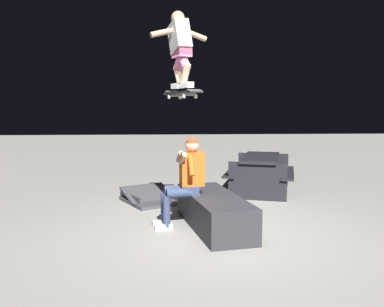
% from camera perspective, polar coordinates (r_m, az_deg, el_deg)
% --- Properties ---
extents(ground_plane, '(40.00, 40.00, 0.00)m').
position_cam_1_polar(ground_plane, '(5.89, 3.35, -10.96)').
color(ground_plane, gray).
extents(ledge_box_main, '(2.04, 1.02, 0.48)m').
position_cam_1_polar(ledge_box_main, '(6.10, 3.01, -7.99)').
color(ledge_box_main, '#28282D').
rests_on(ledge_box_main, ground).
extents(person_sitting_on_ledge, '(0.60, 0.78, 1.32)m').
position_cam_1_polar(person_sitting_on_ledge, '(6.05, -0.98, -3.33)').
color(person_sitting_on_ledge, '#2D3856').
rests_on(person_sitting_on_ledge, ground).
extents(skateboard, '(1.02, 0.56, 0.13)m').
position_cam_1_polar(skateboard, '(6.07, -1.40, 8.30)').
color(skateboard, black).
extents(skater_airborne, '(0.63, 0.85, 1.12)m').
position_cam_1_polar(skater_airborne, '(6.18, -1.64, 14.67)').
color(skater_airborne, white).
extents(kicker_ramp, '(1.32, 1.27, 0.34)m').
position_cam_1_polar(kicker_ramp, '(7.72, -5.56, -6.30)').
color(kicker_ramp, '#38383D').
rests_on(kicker_ramp, ground).
extents(picnic_table_back, '(2.02, 1.78, 0.75)m').
position_cam_1_polar(picnic_table_back, '(8.61, 9.45, -2.01)').
color(picnic_table_back, black).
rests_on(picnic_table_back, ground).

